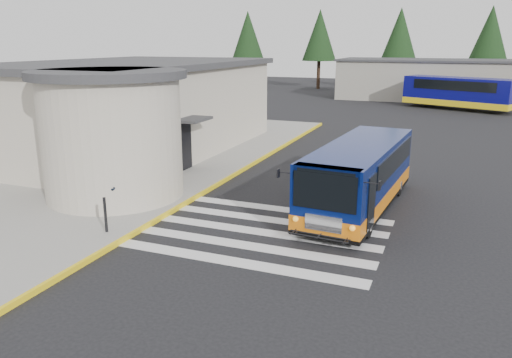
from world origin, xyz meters
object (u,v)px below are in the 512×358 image
at_px(bollard, 105,215).
at_px(transit_bus, 359,178).
at_px(pedestrian_b, 115,188).
at_px(far_bus_a, 459,92).
at_px(pedestrian_a, 120,190).

bearing_deg(bollard, transit_bus, 39.34).
distance_m(pedestrian_b, bollard, 1.88).
height_order(transit_bus, pedestrian_b, transit_bus).
bearing_deg(transit_bus, pedestrian_b, -148.17).
distance_m(transit_bus, bollard, 8.91).
distance_m(transit_bus, far_bus_a, 31.64).
bearing_deg(pedestrian_a, transit_bus, -57.89).
bearing_deg(pedestrian_b, far_bus_a, 136.87).
bearing_deg(transit_bus, far_bus_a, 88.75).
xyz_separation_m(pedestrian_b, bollard, (0.83, -1.66, -0.33)).
height_order(pedestrian_b, bollard, pedestrian_b).
xyz_separation_m(transit_bus, pedestrian_b, (-7.72, -3.99, -0.12)).
bearing_deg(pedestrian_a, far_bus_a, -11.22).
bearing_deg(pedestrian_b, pedestrian_a, 144.79).
relative_size(transit_bus, bollard, 7.74).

